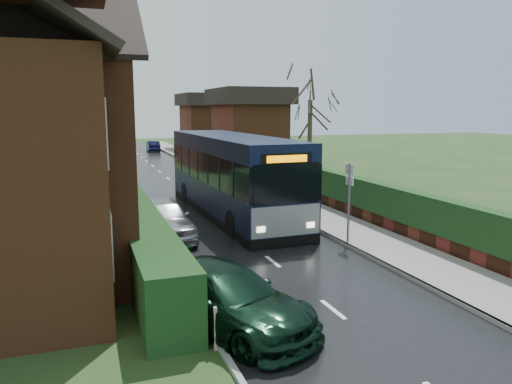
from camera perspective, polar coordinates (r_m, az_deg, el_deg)
name	(u,v)px	position (r m, az deg, el deg)	size (l,w,h in m)	color
ground	(299,283)	(14.05, 4.92, -10.33)	(140.00, 140.00, 0.00)	#394C20
road	(211,212)	(23.20, -5.20, -2.34)	(6.00, 100.00, 0.02)	black
pavement	(295,205)	(24.53, 4.48, -1.54)	(2.50, 100.00, 0.14)	slate
kerb_right	(272,207)	(24.08, 1.86, -1.72)	(0.12, 100.00, 0.14)	gray
kerb_left	(144,216)	(22.67, -12.71, -2.71)	(0.12, 100.00, 0.10)	gray
front_hedge	(135,226)	(17.57, -13.67, -3.79)	(1.20, 16.00, 1.60)	#183213
picket_fence	(157,234)	(17.73, -11.20, -4.74)	(0.10, 16.00, 0.90)	tan
right_wall_hedge	(324,185)	(25.03, 7.76, 0.83)	(0.60, 50.00, 1.80)	brown
bus	(232,176)	(22.32, -2.76, 1.82)	(3.10, 11.87, 3.58)	black
car_silver	(163,219)	(18.72, -10.63, -3.01)	(1.78, 4.42, 1.50)	silver
car_green	(224,297)	(11.15, -3.73, -11.92)	(1.92, 4.73, 1.37)	black
car_distant	(153,146)	(57.07, -11.68, 5.13)	(1.26, 3.63, 1.19)	black
bus_stop_sign	(349,192)	(17.55, 10.61, 0.05)	(0.11, 0.44, 2.92)	slate
tree_right_far	(310,94)	(30.98, 6.24, 11.06)	(3.90, 3.90, 7.53)	#352A1F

